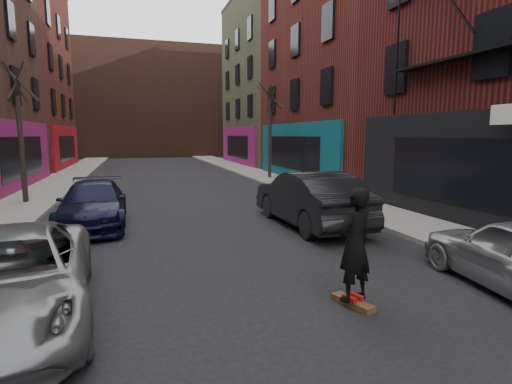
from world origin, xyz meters
TOP-DOWN VIEW (x-y plane):
  - sidewalk_left at (-6.25, 30.00)m, footprint 2.50×84.00m
  - sidewalk_right at (6.25, 30.00)m, footprint 2.50×84.00m
  - buildings_right at (13.50, 16.00)m, footprint 12.00×56.00m
  - building_far at (0.00, 56.00)m, footprint 40.00×10.00m
  - tree_left_far at (-6.20, 18.00)m, footprint 2.00×2.00m
  - tree_right_far at (6.20, 24.00)m, footprint 2.00×2.00m
  - parked_left_far at (-3.79, 6.56)m, footprint 2.82×5.20m
  - parked_left_end at (-3.20, 13.14)m, footprint 1.96×4.72m
  - parked_right_end at (3.20, 11.32)m, footprint 1.92×5.19m
  - skateboard at (1.44, 5.68)m, footprint 0.44×0.83m
  - skateboarder at (1.44, 5.68)m, footprint 0.78×0.63m

SIDE VIEW (x-z plane):
  - skateboard at x=1.44m, z-range 0.00..0.10m
  - sidewalk_left at x=-6.25m, z-range 0.00..0.13m
  - sidewalk_right at x=6.25m, z-range 0.00..0.13m
  - parked_left_end at x=-3.20m, z-range 0.00..1.36m
  - parked_left_far at x=-3.79m, z-range 0.00..1.39m
  - parked_right_end at x=3.20m, z-range 0.00..1.69m
  - skateboarder at x=1.44m, z-range 0.10..1.97m
  - tree_left_far at x=-6.20m, z-range 0.13..6.63m
  - tree_right_far at x=6.20m, z-range 0.13..6.93m
  - building_far at x=0.00m, z-range 0.00..14.00m
  - buildings_right at x=13.50m, z-range 0.00..16.00m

